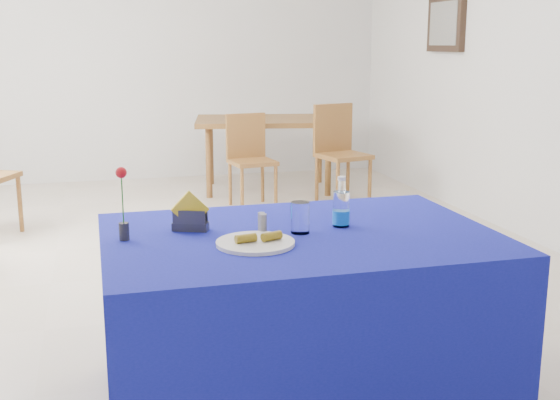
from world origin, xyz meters
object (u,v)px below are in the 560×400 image
at_px(plate, 255,243).
at_px(oak_table, 267,126).
at_px(blue_table, 299,319).
at_px(chair_bg_left, 249,153).
at_px(chair_bg_right, 339,147).
at_px(water_bottle, 341,210).

height_order(plate, oak_table, plate).
bearing_deg(plate, blue_table, 30.35).
bearing_deg(chair_bg_left, plate, -110.28).
xyz_separation_m(plate, chair_bg_left, (0.83, 3.86, -0.26)).
relative_size(oak_table, chair_bg_right, 1.69).
xyz_separation_m(chair_bg_left, chair_bg_right, (0.85, -0.11, 0.05)).
relative_size(blue_table, water_bottle, 7.44).
distance_m(blue_table, chair_bg_left, 3.79).
bearing_deg(oak_table, water_bottle, -99.83).
bearing_deg(blue_table, chair_bg_right, 67.93).
relative_size(plate, water_bottle, 1.43).
xyz_separation_m(plate, blue_table, (0.22, 0.13, -0.39)).
distance_m(oak_table, chair_bg_right, 0.94).
bearing_deg(water_bottle, oak_table, 80.17).
bearing_deg(chair_bg_left, oak_table, 55.18).
bearing_deg(chair_bg_right, water_bottle, -123.63).
bearing_deg(water_bottle, chair_bg_right, 70.43).
distance_m(plate, blue_table, 0.46).
height_order(water_bottle, chair_bg_right, water_bottle).
height_order(plate, water_bottle, water_bottle).
bearing_deg(chair_bg_left, chair_bg_right, -15.34).
xyz_separation_m(plate, water_bottle, (0.42, 0.18, 0.06)).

